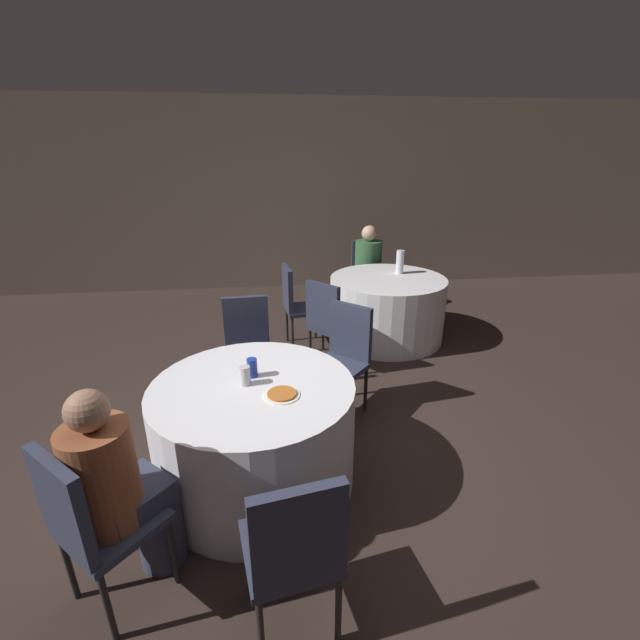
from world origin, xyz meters
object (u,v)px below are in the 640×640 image
person_green_jacket (369,269)px  soda_can_silver (245,376)px  table_near (255,434)px  chair_near_south (295,547)px  person_floral_shirt (125,492)px  soda_can_blue (252,368)px  chair_near_north (248,341)px  chair_near_southwest (89,518)px  bottle_far (400,262)px  chair_far_north (366,269)px  pizza_plate_near (282,394)px  table_far (387,308)px  chair_far_west (296,300)px  chair_near_northeast (344,350)px  chair_far_southwest (328,319)px

person_green_jacket → soda_can_silver: bearing=63.8°
table_near → chair_near_south: 1.07m
person_floral_shirt → soda_can_blue: (0.59, 0.76, 0.22)m
table_near → chair_near_north: bearing=94.1°
chair_near_southwest → bottle_far: (2.35, 3.16, 0.31)m
table_near → chair_near_southwest: 1.07m
table_near → soda_can_silver: (-0.04, 0.01, 0.42)m
chair_far_north → person_floral_shirt: size_ratio=0.80×
table_near → pizza_plate_near: (0.18, -0.14, 0.37)m
chair_near_south → table_far: bearing=58.1°
table_far → person_floral_shirt: (-2.05, -2.86, 0.21)m
person_green_jacket → bottle_far: size_ratio=4.27×
chair_far_west → table_near: bearing=-18.3°
chair_far_north → pizza_plate_near: size_ratio=4.32×
table_far → chair_near_north: 1.94m
table_far → soda_can_silver: 2.70m
table_far → chair_near_south: (-1.28, -3.24, 0.19)m
chair_near_northeast → person_green_jacket: bearing=-64.8°
table_far → soda_can_silver: (-1.51, -2.20, 0.42)m
bottle_far → chair_near_southwest: bearing=-126.6°
person_green_jacket → person_floral_shirt: (-2.05, -3.77, -0.03)m
table_far → bottle_far: 0.56m
soda_can_silver → soda_can_blue: same height
chair_near_south → chair_far_southwest: 2.56m
table_near → chair_near_southwest: size_ratio=1.37×
table_far → chair_far_southwest: (-0.79, -0.73, 0.19)m
chair_far_southwest → person_floral_shirt: (-1.27, -2.13, 0.02)m
person_green_jacket → soda_can_blue: bearing=63.7°
chair_near_north → person_green_jacket: (1.53, 2.07, 0.04)m
table_near → person_floral_shirt: bearing=-132.2°
table_near → chair_far_southwest: bearing=65.4°
chair_near_southwest → soda_can_silver: size_ratio=7.58×
pizza_plate_near → person_floral_shirt: bearing=-146.4°
chair_near_south → soda_can_blue: 1.18m
table_near → table_far: (1.47, 2.21, 0.00)m
chair_near_south → soda_can_silver: 1.10m
chair_near_northeast → soda_can_silver: size_ratio=7.58×
chair_far_west → soda_can_blue: chair_far_west is taller
chair_far_north → soda_can_silver: 3.60m
table_far → chair_far_west: size_ratio=1.42×
table_far → chair_far_north: bearing=90.4°
chair_near_south → person_floral_shirt: 0.87m
chair_near_north → chair_far_southwest: size_ratio=1.00×
chair_near_south → person_green_jacket: size_ratio=0.80×
chair_near_south → soda_can_silver: chair_near_south is taller
chair_far_west → bottle_far: size_ratio=3.42×
chair_near_northeast → chair_far_north: same height
person_green_jacket → pizza_plate_near: (-1.28, -3.26, 0.14)m
table_near → person_floral_shirt: (-0.59, -0.65, 0.21)m
chair_near_south → soda_can_blue: (-0.19, 1.14, 0.23)m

